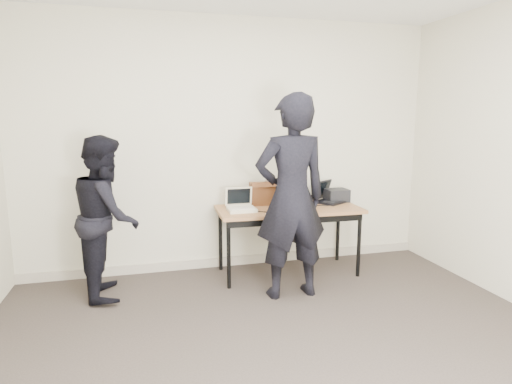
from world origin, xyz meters
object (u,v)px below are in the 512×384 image
object	(u,v)px
equipment_box	(337,195)
laptop_beige	(241,206)
laptop_center	(290,203)
person_typist	(291,198)
laptop_right	(328,197)
person_observer	(107,216)
desk	(289,213)
leather_satchel	(267,193)

from	to	relation	value
equipment_box	laptop_beige	bearing A→B (deg)	-170.90
laptop_center	equipment_box	world-z (taller)	laptop_center
laptop_center	person_typist	size ratio (longest dim) A/B	0.19
laptop_center	equipment_box	bearing A→B (deg)	30.34
laptop_right	person_typist	xyz separation A→B (m)	(-0.69, -0.71, 0.17)
person_observer	person_typist	bearing A→B (deg)	-108.86
person_typist	laptop_right	bearing A→B (deg)	-136.77
desk	laptop_beige	size ratio (longest dim) A/B	5.35
person_typist	person_observer	distance (m)	1.72
leather_satchel	person_observer	bearing A→B (deg)	-166.53
laptop_right	laptop_center	bearing A→B (deg)	168.11
laptop_beige	person_observer	xyz separation A→B (m)	(-1.30, -0.07, -0.01)
laptop_beige	laptop_right	bearing A→B (deg)	8.91
equipment_box	person_observer	bearing A→B (deg)	-173.97
equipment_box	person_typist	size ratio (longest dim) A/B	0.13
equipment_box	person_observer	distance (m)	2.46
laptop_right	person_typist	distance (m)	1.00
laptop_center	person_typist	xyz separation A→B (m)	(-0.17, -0.51, 0.17)
leather_satchel	equipment_box	bearing A→B (deg)	0.76
laptop_center	leather_satchel	xyz separation A→B (m)	(-0.19, 0.25, 0.08)
desk	person_observer	distance (m)	1.82
desk	equipment_box	bearing A→B (deg)	18.08
laptop_center	equipment_box	distance (m)	0.66
laptop_beige	laptop_center	size ratio (longest dim) A/B	0.81
leather_satchel	equipment_box	size ratio (longest dim) A/B	1.53
person_observer	laptop_center	bearing A→B (deg)	-91.58
laptop_beige	person_typist	world-z (taller)	person_typist
laptop_right	person_observer	world-z (taller)	person_observer
equipment_box	person_observer	xyz separation A→B (m)	(-2.44, -0.26, -0.04)
leather_satchel	person_typist	size ratio (longest dim) A/B	0.20
laptop_beige	equipment_box	world-z (taller)	laptop_beige
desk	laptop_right	distance (m)	0.56
equipment_box	laptop_center	bearing A→B (deg)	-161.06
person_typist	equipment_box	bearing A→B (deg)	-140.49
desk	laptop_beige	world-z (taller)	laptop_beige
person_observer	laptop_right	bearing A→B (deg)	-86.98
laptop_beige	laptop_center	distance (m)	0.52
laptop_beige	equipment_box	distance (m)	1.16
desk	laptop_center	bearing A→B (deg)	-74.67
laptop_right	leather_satchel	distance (m)	0.71
desk	person_typist	world-z (taller)	person_typist
laptop_beige	person_typist	distance (m)	0.67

